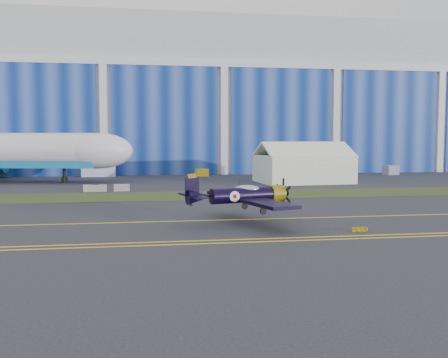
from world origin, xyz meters
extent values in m
plane|color=#2F2F38|center=(0.00, 0.00, 0.00)|extent=(260.00, 260.00, 0.00)
cube|color=#475128|center=(0.00, 14.00, 0.02)|extent=(260.00, 10.00, 0.02)
cube|color=silver|center=(0.00, 72.00, 15.00)|extent=(220.00, 45.00, 30.00)
cube|color=navy|center=(0.00, 49.20, 10.00)|extent=(220.00, 0.60, 20.00)
cube|color=silver|center=(0.00, 49.15, 20.60)|extent=(220.00, 0.70, 1.20)
cube|color=yellow|center=(0.00, -5.00, 0.01)|extent=(200.00, 0.20, 0.02)
cube|color=yellow|center=(0.00, -14.50, 0.01)|extent=(80.00, 0.20, 0.02)
cube|color=yellow|center=(0.00, -13.50, 0.01)|extent=(80.00, 0.20, 0.02)
cube|color=yellow|center=(22.00, -12.00, 0.17)|extent=(1.20, 0.15, 0.35)
cube|color=silver|center=(-0.92, 47.55, 1.26)|extent=(5.89, 2.47, 2.53)
cube|color=yellow|center=(17.32, 45.22, 0.64)|extent=(2.41, 1.74, 1.28)
cube|color=gray|center=(52.56, 43.19, 0.87)|extent=(3.27, 2.54, 1.74)
cube|color=#9B9790|center=(0.97, 20.57, 0.45)|extent=(2.06, 0.82, 0.90)
cube|color=gray|center=(0.07, 20.60, 0.45)|extent=(2.02, 0.69, 0.90)
cube|color=#9C9197|center=(3.89, 20.68, 0.45)|extent=(2.02, 0.68, 0.90)
camera|label=1|loc=(6.02, -47.86, 6.88)|focal=42.00mm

